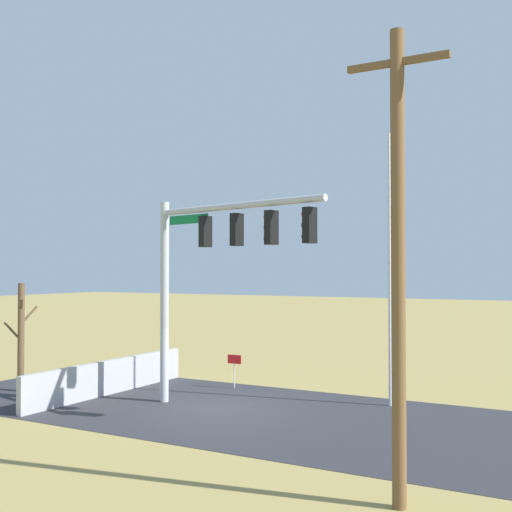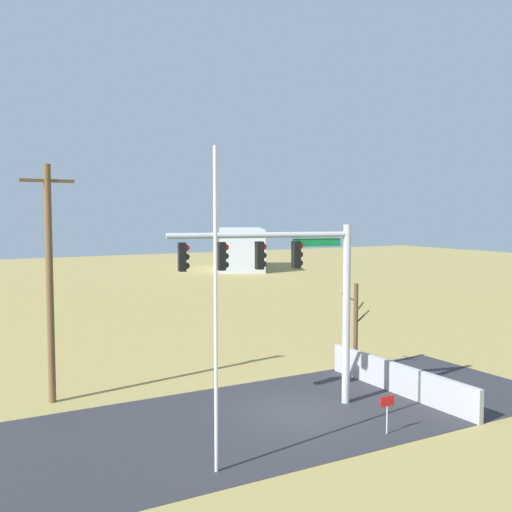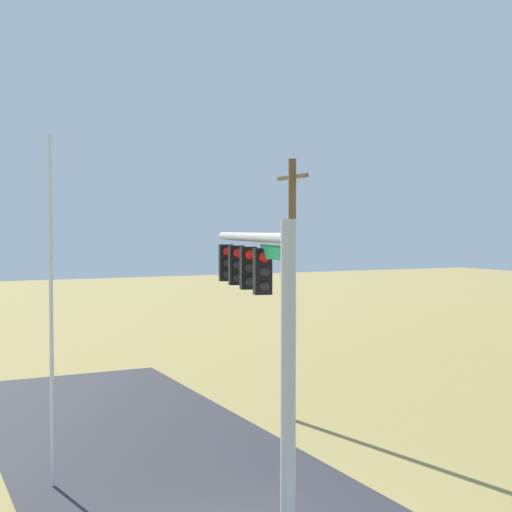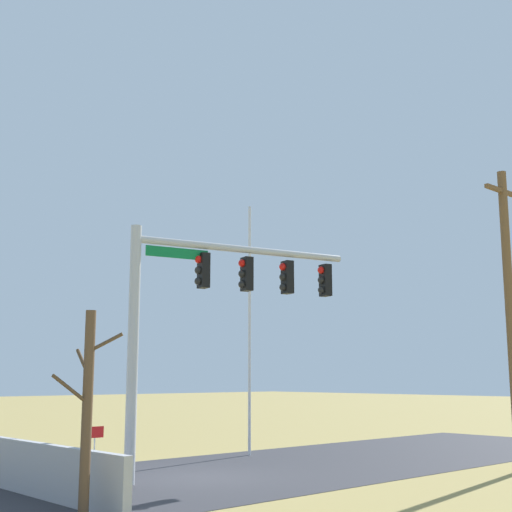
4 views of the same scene
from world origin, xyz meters
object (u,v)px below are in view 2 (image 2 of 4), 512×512
object	(u,v)px
utility_pole	(50,280)
flagpole	(216,312)
open_sign	(387,406)
signal_mast	(291,276)
bare_tree	(356,327)
distant_building	(241,249)

from	to	relation	value
utility_pole	flagpole	bearing A→B (deg)	-72.17
flagpole	open_sign	bearing A→B (deg)	-1.75
open_sign	flagpole	bearing A→B (deg)	178.25
signal_mast	open_sign	world-z (taller)	signal_mast
bare_tree	open_sign	xyz separation A→B (m)	(-3.85, -6.33, -1.11)
utility_pole	open_sign	size ratio (longest dim) A/B	7.14
flagpole	open_sign	xyz separation A→B (m)	(5.86, -0.18, -3.44)
signal_mast	flagpole	world-z (taller)	flagpole
signal_mast	distant_building	world-z (taller)	signal_mast
utility_pole	bare_tree	size ratio (longest dim) A/B	2.23
flagpole	utility_pole	xyz separation A→B (m)	(-2.68, 8.33, 0.17)
signal_mast	bare_tree	xyz separation A→B (m)	(5.12, 2.70, -2.72)
signal_mast	bare_tree	bearing A→B (deg)	27.82
signal_mast	flagpole	size ratio (longest dim) A/B	0.75
utility_pole	open_sign	bearing A→B (deg)	-44.90
signal_mast	distant_building	xyz separation A→B (m)	(23.50, 47.92, -2.20)
bare_tree	distant_building	distance (m)	48.81
utility_pole	distant_building	world-z (taller)	utility_pole
utility_pole	distant_building	distance (m)	52.94
signal_mast	open_sign	xyz separation A→B (m)	(1.27, -3.62, -3.83)
flagpole	open_sign	size ratio (longest dim) A/B	7.13
signal_mast	distant_building	size ratio (longest dim) A/B	0.55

